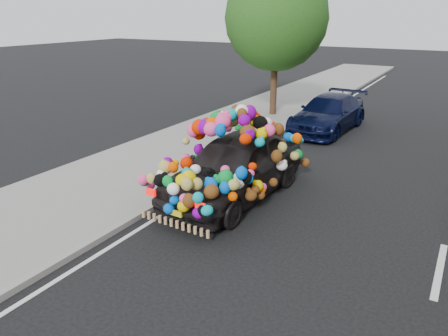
# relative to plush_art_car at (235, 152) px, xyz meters

# --- Properties ---
(ground) EXTENTS (100.00, 100.00, 0.00)m
(ground) POSITION_rel_plush_art_car_xyz_m (1.09, -1.07, -1.13)
(ground) COLOR black
(ground) RESTS_ON ground
(sidewalk) EXTENTS (4.00, 60.00, 0.12)m
(sidewalk) POSITION_rel_plush_art_car_xyz_m (-3.21, -1.07, -1.07)
(sidewalk) COLOR gray
(sidewalk) RESTS_ON ground
(kerb) EXTENTS (0.15, 60.00, 0.13)m
(kerb) POSITION_rel_plush_art_car_xyz_m (-1.26, -1.07, -1.07)
(kerb) COLOR gray
(kerb) RESTS_ON ground
(lane_markings) EXTENTS (6.00, 50.00, 0.01)m
(lane_markings) POSITION_rel_plush_art_car_xyz_m (4.69, -1.07, -1.13)
(lane_markings) COLOR silver
(lane_markings) RESTS_ON ground
(tree_near_sidewalk) EXTENTS (4.20, 4.20, 6.13)m
(tree_near_sidewalk) POSITION_rel_plush_art_car_xyz_m (-2.71, 8.43, 2.89)
(tree_near_sidewalk) COLOR #332114
(tree_near_sidewalk) RESTS_ON ground
(plush_art_car) EXTENTS (2.44, 4.88, 2.21)m
(plush_art_car) POSITION_rel_plush_art_car_xyz_m (0.00, 0.00, 0.00)
(plush_art_car) COLOR black
(plush_art_car) RESTS_ON ground
(navy_sedan) EXTENTS (2.14, 4.63, 1.31)m
(navy_sedan) POSITION_rel_plush_art_car_xyz_m (0.04, 7.33, -0.48)
(navy_sedan) COLOR black
(navy_sedan) RESTS_ON ground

